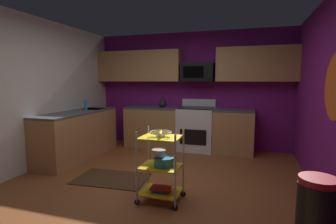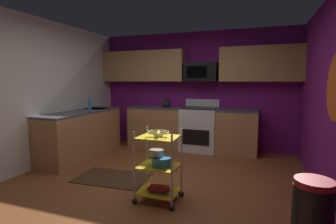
{
  "view_description": "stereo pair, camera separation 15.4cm",
  "coord_description": "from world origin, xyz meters",
  "px_view_note": "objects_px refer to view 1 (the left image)",
  "views": [
    {
      "loc": [
        1.28,
        -3.4,
        1.52
      ],
      "look_at": [
        0.13,
        0.27,
        1.05
      ],
      "focal_mm": 27.62,
      "sensor_mm": 36.0,
      "label": 1
    },
    {
      "loc": [
        1.42,
        -3.35,
        1.52
      ],
      "look_at": [
        0.13,
        0.27,
        1.05
      ],
      "focal_mm": 27.62,
      "sensor_mm": 36.0,
      "label": 2
    }
  ],
  "objects_px": {
    "fruit_bowl": "(161,133)",
    "book_stack": "(161,189)",
    "mixing_bowl_large": "(164,161)",
    "mixing_bowl_small": "(159,152)",
    "kettle": "(163,104)",
    "dish_soap_bottle": "(86,105)",
    "oven_range": "(196,128)",
    "trash_can": "(316,213)",
    "microwave": "(198,72)",
    "rolling_cart": "(161,166)"
  },
  "relations": [
    {
      "from": "book_stack",
      "to": "microwave",
      "type": "bearing_deg",
      "value": 91.25
    },
    {
      "from": "kettle",
      "to": "book_stack",
      "type": "bearing_deg",
      "value": -72.0
    },
    {
      "from": "fruit_bowl",
      "to": "kettle",
      "type": "distance_m",
      "value": 2.67
    },
    {
      "from": "book_stack",
      "to": "dish_soap_bottle",
      "type": "height_order",
      "value": "dish_soap_bottle"
    },
    {
      "from": "mixing_bowl_large",
      "to": "mixing_bowl_small",
      "type": "height_order",
      "value": "mixing_bowl_small"
    },
    {
      "from": "fruit_bowl",
      "to": "trash_can",
      "type": "distance_m",
      "value": 1.79
    },
    {
      "from": "microwave",
      "to": "book_stack",
      "type": "relative_size",
      "value": 2.6
    },
    {
      "from": "book_stack",
      "to": "mixing_bowl_large",
      "type": "bearing_deg",
      "value": 0.0
    },
    {
      "from": "rolling_cart",
      "to": "mixing_bowl_large",
      "type": "distance_m",
      "value": 0.08
    },
    {
      "from": "oven_range",
      "to": "book_stack",
      "type": "bearing_deg",
      "value": -88.71
    },
    {
      "from": "dish_soap_bottle",
      "to": "microwave",
      "type": "bearing_deg",
      "value": 27.12
    },
    {
      "from": "microwave",
      "to": "mixing_bowl_large",
      "type": "distance_m",
      "value": 2.9
    },
    {
      "from": "oven_range",
      "to": "microwave",
      "type": "height_order",
      "value": "microwave"
    },
    {
      "from": "oven_range",
      "to": "mixing_bowl_small",
      "type": "relative_size",
      "value": 6.04
    },
    {
      "from": "fruit_bowl",
      "to": "dish_soap_bottle",
      "type": "relative_size",
      "value": 1.36
    },
    {
      "from": "fruit_bowl",
      "to": "trash_can",
      "type": "xyz_separation_m",
      "value": [
        1.65,
        -0.45,
        -0.55
      ]
    },
    {
      "from": "fruit_bowl",
      "to": "book_stack",
      "type": "xyz_separation_m",
      "value": [
        0.0,
        0.0,
        -0.72
      ]
    },
    {
      "from": "oven_range",
      "to": "mixing_bowl_large",
      "type": "height_order",
      "value": "oven_range"
    },
    {
      "from": "mixing_bowl_small",
      "to": "dish_soap_bottle",
      "type": "xyz_separation_m",
      "value": [
        -2.13,
        1.54,
        0.4
      ]
    },
    {
      "from": "trash_can",
      "to": "oven_range",
      "type": "bearing_deg",
      "value": 119.65
    },
    {
      "from": "mixing_bowl_small",
      "to": "kettle",
      "type": "relative_size",
      "value": 0.69
    },
    {
      "from": "mixing_bowl_small",
      "to": "rolling_cart",
      "type": "bearing_deg",
      "value": -36.02
    },
    {
      "from": "microwave",
      "to": "trash_can",
      "type": "height_order",
      "value": "microwave"
    },
    {
      "from": "book_stack",
      "to": "trash_can",
      "type": "bearing_deg",
      "value": -15.17
    },
    {
      "from": "mixing_bowl_small",
      "to": "book_stack",
      "type": "height_order",
      "value": "mixing_bowl_small"
    },
    {
      "from": "mixing_bowl_large",
      "to": "kettle",
      "type": "distance_m",
      "value": 2.73
    },
    {
      "from": "mixing_bowl_large",
      "to": "dish_soap_bottle",
      "type": "height_order",
      "value": "dish_soap_bottle"
    },
    {
      "from": "fruit_bowl",
      "to": "mixing_bowl_large",
      "type": "bearing_deg",
      "value": 0.0
    },
    {
      "from": "book_stack",
      "to": "oven_range",
      "type": "bearing_deg",
      "value": 91.29
    },
    {
      "from": "microwave",
      "to": "book_stack",
      "type": "xyz_separation_m",
      "value": [
        0.06,
        -2.65,
        -1.54
      ]
    },
    {
      "from": "oven_range",
      "to": "trash_can",
      "type": "xyz_separation_m",
      "value": [
        1.7,
        -2.99,
        -0.15
      ]
    },
    {
      "from": "book_stack",
      "to": "trash_can",
      "type": "xyz_separation_m",
      "value": [
        1.65,
        -0.45,
        0.17
      ]
    },
    {
      "from": "trash_can",
      "to": "microwave",
      "type": "bearing_deg",
      "value": 118.81
    },
    {
      "from": "microwave",
      "to": "book_stack",
      "type": "distance_m",
      "value": 3.07
    },
    {
      "from": "mixing_bowl_large",
      "to": "book_stack",
      "type": "relative_size",
      "value": 0.94
    },
    {
      "from": "microwave",
      "to": "rolling_cart",
      "type": "height_order",
      "value": "microwave"
    },
    {
      "from": "microwave",
      "to": "mixing_bowl_small",
      "type": "xyz_separation_m",
      "value": [
        0.02,
        -2.62,
        -1.08
      ]
    },
    {
      "from": "microwave",
      "to": "fruit_bowl",
      "type": "height_order",
      "value": "microwave"
    },
    {
      "from": "mixing_bowl_small",
      "to": "mixing_bowl_large",
      "type": "bearing_deg",
      "value": -19.81
    },
    {
      "from": "book_stack",
      "to": "dish_soap_bottle",
      "type": "xyz_separation_m",
      "value": [
        -2.17,
        1.57,
        0.86
      ]
    },
    {
      "from": "oven_range",
      "to": "book_stack",
      "type": "relative_size",
      "value": 4.09
    },
    {
      "from": "oven_range",
      "to": "mixing_bowl_large",
      "type": "xyz_separation_m",
      "value": [
        0.1,
        -2.55,
        0.04
      ]
    },
    {
      "from": "microwave",
      "to": "kettle",
      "type": "xyz_separation_m",
      "value": [
        -0.77,
        -0.11,
        -0.7
      ]
    },
    {
      "from": "microwave",
      "to": "rolling_cart",
      "type": "relative_size",
      "value": 0.77
    },
    {
      "from": "mixing_bowl_small",
      "to": "trash_can",
      "type": "height_order",
      "value": "trash_can"
    },
    {
      "from": "oven_range",
      "to": "mixing_bowl_large",
      "type": "distance_m",
      "value": 2.55
    },
    {
      "from": "trash_can",
      "to": "kettle",
      "type": "bearing_deg",
      "value": 129.59
    },
    {
      "from": "rolling_cart",
      "to": "mixing_bowl_small",
      "type": "height_order",
      "value": "rolling_cart"
    },
    {
      "from": "book_stack",
      "to": "trash_can",
      "type": "distance_m",
      "value": 1.71
    },
    {
      "from": "rolling_cart",
      "to": "kettle",
      "type": "height_order",
      "value": "kettle"
    }
  ]
}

